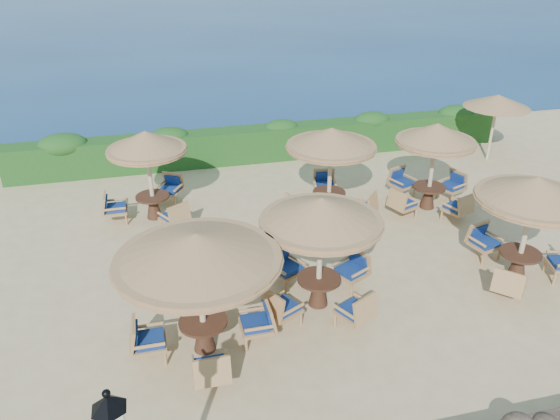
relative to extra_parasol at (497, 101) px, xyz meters
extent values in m
plane|color=tan|center=(-7.80, -5.20, -2.17)|extent=(120.00, 120.00, 0.00)
cube|color=#164114|center=(-7.80, 2.00, -1.57)|extent=(18.00, 0.90, 1.20)
cylinder|color=silver|center=(-12.60, -12.00, 0.81)|extent=(0.30, 0.30, 0.36)
cone|color=black|center=(-12.60, -12.00, 1.05)|extent=(0.40, 0.40, 0.18)
cylinder|color=#CEB791|center=(0.00, 0.00, -1.07)|extent=(0.10, 0.10, 2.20)
cone|color=brown|center=(0.00, 0.00, 0.01)|extent=(2.30, 2.30, 0.45)
cylinder|color=#CEB791|center=(-11.30, -7.74, -0.97)|extent=(0.12, 0.12, 2.40)
cone|color=brown|center=(-11.30, -7.74, 0.21)|extent=(3.17, 3.17, 0.55)
cylinder|color=brown|center=(-11.30, -7.74, -0.07)|extent=(3.11, 3.11, 0.14)
cylinder|color=#422517|center=(-11.30, -7.74, -1.49)|extent=(0.96, 0.96, 0.06)
cone|color=#422517|center=(-11.30, -7.74, -1.84)|extent=(0.44, 0.44, 0.64)
cylinder|color=#CEB791|center=(-8.65, -6.87, -0.97)|extent=(0.12, 0.12, 2.40)
cone|color=brown|center=(-8.65, -6.87, 0.21)|extent=(2.63, 2.63, 0.55)
cylinder|color=brown|center=(-8.65, -6.87, -0.07)|extent=(2.57, 2.57, 0.14)
cylinder|color=#422517|center=(-8.65, -6.87, -1.49)|extent=(0.96, 0.96, 0.06)
cone|color=#422517|center=(-8.65, -6.87, -1.84)|extent=(0.44, 0.44, 0.64)
cylinder|color=#CEB791|center=(-3.69, -7.01, -0.97)|extent=(0.12, 0.12, 2.40)
cone|color=brown|center=(-3.69, -7.01, 0.21)|extent=(2.63, 2.63, 0.55)
cylinder|color=brown|center=(-3.69, -7.01, -0.07)|extent=(2.58, 2.58, 0.14)
cylinder|color=#422517|center=(-3.69, -7.01, -1.49)|extent=(0.96, 0.96, 0.06)
cone|color=#422517|center=(-3.69, -7.01, -1.84)|extent=(0.44, 0.44, 0.64)
cylinder|color=#CEB791|center=(-12.05, -1.75, -0.97)|extent=(0.12, 0.12, 2.40)
cone|color=brown|center=(-12.05, -1.75, 0.21)|extent=(2.22, 2.22, 0.55)
cylinder|color=brown|center=(-12.05, -1.75, -0.07)|extent=(2.18, 2.18, 0.14)
cylinder|color=#422517|center=(-12.05, -1.75, -1.49)|extent=(0.96, 0.96, 0.06)
cone|color=#422517|center=(-12.05, -1.75, -1.84)|extent=(0.44, 0.44, 0.64)
cylinder|color=#CEB791|center=(-7.04, -2.72, -0.97)|extent=(0.12, 0.12, 2.40)
cone|color=brown|center=(-7.04, -2.72, 0.21)|extent=(2.56, 2.56, 0.55)
cylinder|color=brown|center=(-7.04, -2.72, -0.07)|extent=(2.51, 2.51, 0.14)
cylinder|color=#422517|center=(-7.04, -2.72, -1.49)|extent=(0.96, 0.96, 0.06)
cone|color=#422517|center=(-7.04, -2.72, -1.84)|extent=(0.44, 0.44, 0.64)
cylinder|color=#CEB791|center=(-4.01, -3.06, -0.97)|extent=(0.12, 0.12, 2.40)
cone|color=brown|center=(-4.01, -3.06, 0.21)|extent=(2.31, 2.31, 0.55)
cylinder|color=brown|center=(-4.01, -3.06, -0.07)|extent=(2.26, 2.26, 0.14)
cylinder|color=#422517|center=(-4.01, -3.06, -1.49)|extent=(0.96, 0.96, 0.06)
cone|color=#422517|center=(-4.01, -3.06, -1.84)|extent=(0.44, 0.44, 0.64)
camera|label=1|loc=(-11.86, -16.33, 5.32)|focal=35.00mm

